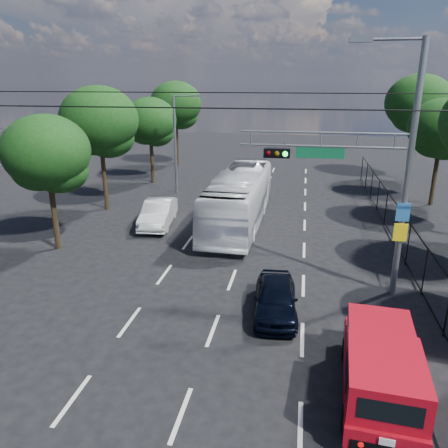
% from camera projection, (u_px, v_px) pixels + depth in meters
% --- Properties ---
extents(ground, '(120.00, 120.00, 0.00)m').
position_uv_depth(ground, '(181.00, 414.00, 11.11)').
color(ground, black).
rests_on(ground, ground).
extents(lane_markings, '(6.12, 38.00, 0.01)m').
position_uv_depth(lane_markings, '(250.00, 233.00, 24.18)').
color(lane_markings, beige).
rests_on(lane_markings, ground).
extents(signal_mast, '(6.43, 0.39, 9.50)m').
position_uv_depth(signal_mast, '(375.00, 162.00, 16.02)').
color(signal_mast, slate).
rests_on(signal_mast, ground).
extents(streetlight_left, '(2.09, 0.22, 7.08)m').
position_uv_depth(streetlight_left, '(177.00, 140.00, 31.48)').
color(streetlight_left, slate).
rests_on(streetlight_left, ground).
extents(utility_wires, '(22.00, 5.04, 0.74)m').
position_uv_depth(utility_wires, '(236.00, 103.00, 17.08)').
color(utility_wires, black).
rests_on(utility_wires, ground).
extents(fence_right, '(0.06, 34.03, 2.00)m').
position_uv_depth(fence_right, '(403.00, 235.00, 20.86)').
color(fence_right, black).
rests_on(fence_right, ground).
extents(tree_right_d, '(4.32, 4.32, 7.02)m').
position_uv_depth(tree_right_d, '(442.00, 132.00, 28.20)').
color(tree_right_d, black).
rests_on(tree_right_d, ground).
extents(tree_right_e, '(5.28, 5.28, 8.58)m').
position_uv_depth(tree_right_e, '(418.00, 107.00, 35.29)').
color(tree_right_e, black).
rests_on(tree_right_e, ground).
extents(tree_left_b, '(4.08, 4.08, 6.63)m').
position_uv_depth(tree_left_b, '(48.00, 158.00, 20.59)').
color(tree_left_b, black).
rests_on(tree_left_b, ground).
extents(tree_left_c, '(4.80, 4.80, 7.80)m').
position_uv_depth(tree_left_c, '(100.00, 125.00, 26.97)').
color(tree_left_c, black).
rests_on(tree_left_c, ground).
extents(tree_left_d, '(4.20, 4.20, 6.83)m').
position_uv_depth(tree_left_d, '(151.00, 124.00, 34.58)').
color(tree_left_d, black).
rests_on(tree_left_d, ground).
extents(tree_left_e, '(4.92, 4.92, 7.99)m').
position_uv_depth(tree_left_e, '(176.00, 108.00, 41.83)').
color(tree_left_e, black).
rests_on(tree_left_e, ground).
extents(red_pickup, '(2.17, 5.08, 1.85)m').
position_uv_depth(red_pickup, '(381.00, 367.00, 11.39)').
color(red_pickup, black).
rests_on(red_pickup, ground).
extents(navy_hatchback, '(1.80, 3.88, 1.29)m').
position_uv_depth(navy_hatchback, '(276.00, 298.00, 15.71)').
color(navy_hatchback, black).
rests_on(navy_hatchback, ground).
extents(white_bus, '(2.79, 11.20, 3.11)m').
position_uv_depth(white_bus, '(239.00, 198.00, 25.31)').
color(white_bus, white).
rests_on(white_bus, ground).
extents(white_van, '(2.12, 4.66, 1.48)m').
position_uv_depth(white_van, '(158.00, 213.00, 25.27)').
color(white_van, silver).
rests_on(white_van, ground).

